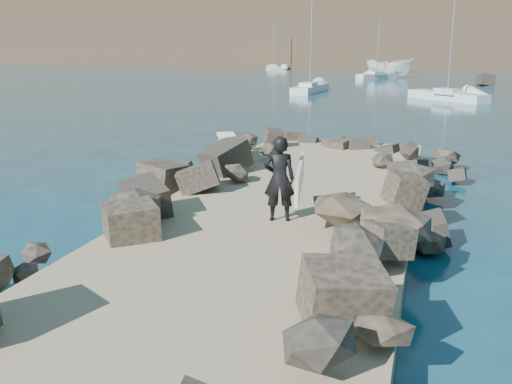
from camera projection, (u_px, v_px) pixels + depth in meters
ground at (269, 246)px, 12.69m from camera, size 800.00×800.00×0.00m
jetty at (241, 266)px, 10.76m from camera, size 6.00×26.00×0.60m
riprap_left at (117, 234)px, 11.99m from camera, size 2.60×22.00×1.00m
riprap_right at (400, 263)px, 10.35m from camera, size 2.60×22.00×1.00m
headland at (464, 0)px, 154.01m from camera, size 360.00×140.00×32.00m
surfboard_resting at (232, 149)px, 18.65m from camera, size 1.72×2.30×0.08m
boat_imported at (389, 68)px, 76.16m from camera, size 6.94×4.17×2.52m
surfer_with_board at (282, 179)px, 12.32m from camera, size 1.06×2.30×1.87m
sailboat_c at (447, 96)px, 45.60m from camera, size 6.29×6.24×8.74m
sailboat_e at (273, 68)px, 98.72m from camera, size 4.31×6.90×8.35m
sailboat_b at (377, 76)px, 74.21m from camera, size 4.99×5.81×7.68m
sailboat_a at (310, 89)px, 53.07m from camera, size 2.17×7.68×9.10m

